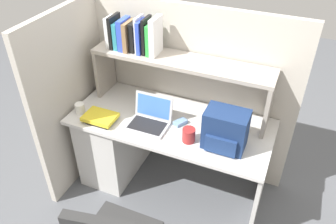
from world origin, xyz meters
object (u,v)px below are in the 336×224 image
at_px(paper_cup, 80,108).
at_px(snack_canister, 189,135).
at_px(computer_mouse, 180,122).
at_px(laptop, 150,118).
at_px(backpack, 225,130).

height_order(paper_cup, snack_canister, snack_canister).
relative_size(computer_mouse, paper_cup, 1.21).
height_order(laptop, computer_mouse, laptop).
bearing_deg(paper_cup, snack_canister, 1.00).
height_order(computer_mouse, paper_cup, paper_cup).
xyz_separation_m(laptop, snack_canister, (0.35, -0.07, 0.00)).
height_order(backpack, snack_canister, backpack).
distance_m(backpack, paper_cup, 1.19).
height_order(backpack, computer_mouse, backpack).
bearing_deg(laptop, backpack, -2.38).
distance_m(computer_mouse, snack_canister, 0.21).
distance_m(laptop, paper_cup, 0.59).
relative_size(laptop, computer_mouse, 3.00).
xyz_separation_m(backpack, paper_cup, (-1.18, -0.07, -0.10)).
relative_size(computer_mouse, snack_canister, 0.97).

